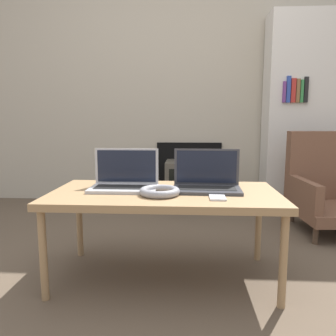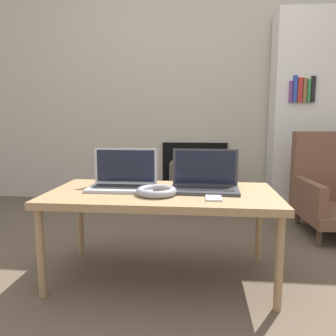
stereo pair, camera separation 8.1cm
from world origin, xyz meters
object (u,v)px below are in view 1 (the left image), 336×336
object	(u,v)px
laptop_right	(207,181)
tv	(189,184)
armchair	(332,187)
headphones	(160,191)
laptop_left	(125,180)
phone	(217,197)

from	to	relation	value
laptop_right	tv	world-z (taller)	laptop_right
tv	armchair	distance (m)	1.24
headphones	tv	distance (m)	1.58
laptop_right	tv	xyz separation A→B (m)	(-0.08, 1.41, -0.29)
laptop_left	armchair	size ratio (longest dim) A/B	0.47
phone	armchair	size ratio (longest dim) A/B	0.20
laptop_left	phone	size ratio (longest dim) A/B	2.37
laptop_left	armchair	bearing A→B (deg)	29.49
laptop_left	tv	world-z (taller)	laptop_left
laptop_right	laptop_left	bearing A→B (deg)	-178.24
laptop_right	headphones	size ratio (longest dim) A/B	1.79
laptop_right	phone	xyz separation A→B (m)	(0.04, -0.17, -0.04)
headphones	tv	bearing A→B (deg)	84.43
laptop_right	phone	distance (m)	0.18
phone	tv	bearing A→B (deg)	94.49
tv	laptop_right	bearing A→B (deg)	-86.58
phone	laptop_left	bearing A→B (deg)	159.79
laptop_left	headphones	size ratio (longest dim) A/B	1.76
laptop_right	tv	bearing A→B (deg)	95.18
laptop_right	phone	world-z (taller)	laptop_right
phone	tv	distance (m)	1.61
armchair	phone	bearing A→B (deg)	-137.95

